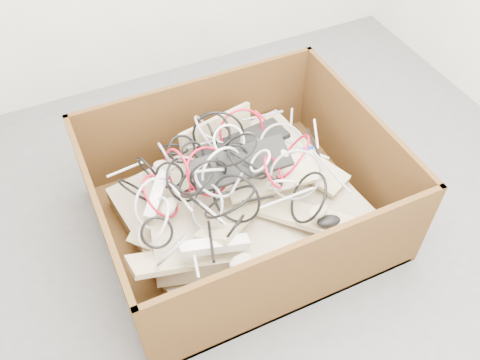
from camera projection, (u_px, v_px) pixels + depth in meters
name	position (u px, v px, depth m)	size (l,w,h in m)	color
ground	(293.00, 229.00, 2.53)	(3.00, 3.00, 0.00)	#505153
cardboard_box	(238.00, 208.00, 2.46)	(1.29, 1.08, 0.54)	#3E290F
keyboard_pile	(244.00, 190.00, 2.33)	(1.14, 0.92, 0.37)	beige
mice_scatter	(253.00, 192.00, 2.23)	(0.72, 0.65, 0.19)	#B9AE95
power_strip_left	(158.00, 191.00, 2.24)	(0.26, 0.05, 0.04)	white
power_strip_right	(214.00, 246.00, 2.07)	(0.29, 0.06, 0.04)	white
vga_plug	(308.00, 150.00, 2.42)	(0.04, 0.04, 0.02)	#0C2BBA
cable_tangle	(219.00, 173.00, 2.24)	(1.04, 0.79, 0.41)	#95959A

